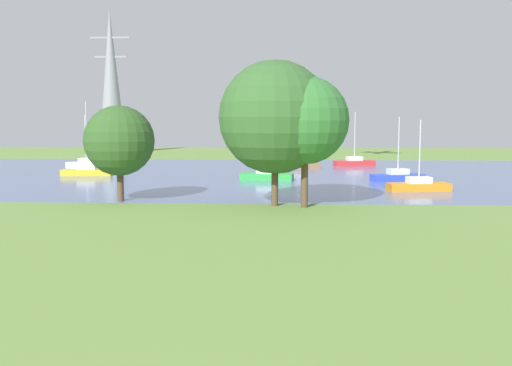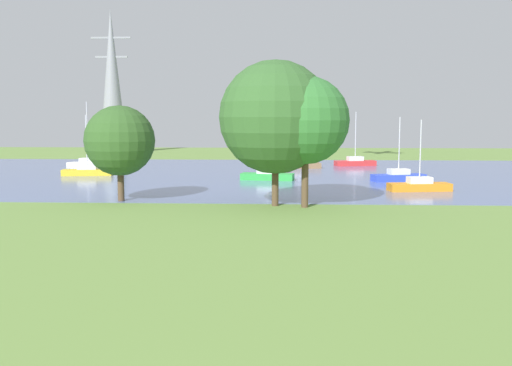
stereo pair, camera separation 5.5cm
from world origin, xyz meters
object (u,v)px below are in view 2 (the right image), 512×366
sailboat_green (267,175)px  sailboat_orange (419,185)px  sailboat_brown (299,164)px  sailboat_white (88,164)px  sailboat_red (355,162)px  sailboat_blue (398,176)px  electricity_pylon (112,81)px  tree_east_near (120,141)px  tree_mid_shore (306,120)px  tree_west_near (275,117)px  sailboat_yellow (87,171)px

sailboat_green → sailboat_orange: (12.03, -7.35, -0.03)m
sailboat_green → sailboat_brown: (3.24, 12.42, -0.01)m
sailboat_white → sailboat_red: 31.00m
sailboat_blue → electricity_pylon: electricity_pylon is taller
tree_east_near → sailboat_orange: bearing=16.5°
sailboat_green → tree_east_near: size_ratio=1.24×
tree_mid_shore → sailboat_blue: bearing=60.3°
sailboat_orange → tree_west_near: size_ratio=0.59×
sailboat_white → tree_west_near: (21.68, -27.41, 5.24)m
sailboat_white → sailboat_yellow: size_ratio=1.26×
electricity_pylon → sailboat_red: bearing=-33.4°
sailboat_yellow → electricity_pylon: 39.25m
sailboat_blue → sailboat_yellow: size_ratio=0.96×
sailboat_red → tree_mid_shore: (-7.13, -32.25, 5.05)m
tree_east_near → sailboat_brown: bearing=63.8°
sailboat_blue → tree_west_near: bearing=-125.7°
sailboat_orange → tree_mid_shore: 13.58m
tree_east_near → tree_west_near: 10.81m
sailboat_orange → sailboat_brown: size_ratio=0.74×
sailboat_orange → sailboat_red: (-2.07, 23.63, 0.01)m
sailboat_brown → tree_west_near: tree_west_near is taller
sailboat_white → sailboat_brown: (23.98, 0.41, -0.00)m
sailboat_white → tree_mid_shore: tree_mid_shore is taller
sailboat_white → sailboat_green: (20.74, -12.00, 0.01)m
sailboat_blue → sailboat_white: 34.79m
sailboat_orange → tree_mid_shore: tree_mid_shore is taller
sailboat_yellow → tree_east_near: (8.25, -17.13, 3.67)m
sailboat_green → electricity_pylon: size_ratio=0.35×
sailboat_orange → tree_east_near: (-21.66, -6.43, 3.67)m
sailboat_orange → electricity_pylon: size_ratio=0.24×
tree_east_near → sailboat_green: bearing=55.1°
tree_east_near → electricity_pylon: size_ratio=0.28×
sailboat_blue → sailboat_white: bearing=159.4°
sailboat_white → sailboat_green: 23.97m
sailboat_blue → sailboat_brown: (-8.58, 12.67, 0.02)m
sailboat_blue → tree_east_near: bearing=-147.7°
sailboat_orange → tree_mid_shore: (-9.20, -8.62, 5.06)m
sailboat_orange → sailboat_white: bearing=149.4°
tree_west_near → sailboat_white: bearing=128.3°
sailboat_blue → tree_east_near: size_ratio=0.88×
sailboat_white → sailboat_brown: size_ratio=1.00×
sailboat_green → sailboat_brown: 12.83m
sailboat_white → sailboat_yellow: 9.12m
tree_west_near → sailboat_brown: bearing=85.3°
sailboat_green → tree_mid_shore: bearing=-79.9°
sailboat_orange → tree_west_near: 14.68m
tree_west_near → tree_mid_shore: tree_west_near is taller
tree_east_near → tree_mid_shore: tree_mid_shore is taller
sailboat_red → electricity_pylon: bearing=146.6°
sailboat_orange → sailboat_red: size_ratio=0.87×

